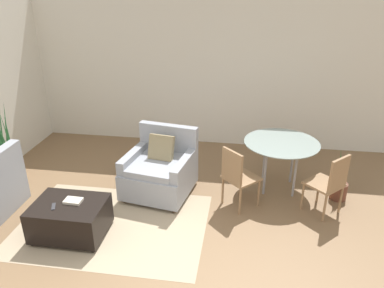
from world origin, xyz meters
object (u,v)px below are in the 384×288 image
at_px(potted_plant_small, 340,184).
at_px(tv_remote_primary, 53,206).
at_px(armchair, 160,170).
at_px(dining_table, 281,148).
at_px(book_stack, 73,201).
at_px(dining_chair_near_left, 237,174).
at_px(potted_plant, 8,161).
at_px(dining_chair_near_right, 330,181).
at_px(ottoman, 70,218).

bearing_deg(potted_plant_small, tv_remote_primary, -158.27).
height_order(armchair, dining_table, armchair).
height_order(book_stack, tv_remote_primary, book_stack).
height_order(armchair, book_stack, armchair).
bearing_deg(tv_remote_primary, dining_chair_near_left, 25.24).
relative_size(armchair, potted_plant, 0.81).
relative_size(book_stack, potted_plant_small, 0.27).
distance_m(dining_table, dining_chair_near_right, 0.89).
distance_m(ottoman, tv_remote_primary, 0.27).
relative_size(armchair, book_stack, 4.98).
bearing_deg(armchair, ottoman, -127.16).
bearing_deg(tv_remote_primary, dining_table, 30.47).
relative_size(dining_chair_near_right, potted_plant_small, 1.11).
height_order(potted_plant, dining_table, potted_plant).
xyz_separation_m(armchair, ottoman, (-0.89, -1.17, -0.12)).
xyz_separation_m(book_stack, potted_plant_small, (3.46, 1.32, -0.23)).
relative_size(tv_remote_primary, dining_chair_near_left, 0.17).
height_order(dining_table, dining_chair_near_left, dining_chair_near_left).
bearing_deg(potted_plant_small, book_stack, -159.15).
relative_size(book_stack, potted_plant, 0.16).
relative_size(dining_chair_near_left, potted_plant_small, 1.11).
height_order(potted_plant, potted_plant_small, potted_plant).
bearing_deg(potted_plant_small, dining_table, 168.09).
bearing_deg(book_stack, dining_chair_near_left, 24.10).
bearing_deg(ottoman, dining_chair_near_left, 24.83).
distance_m(potted_plant, dining_chair_near_left, 3.61).
distance_m(armchair, dining_chair_near_left, 1.17).
bearing_deg(dining_table, armchair, -167.64).
height_order(tv_remote_primary, dining_chair_near_right, dining_chair_near_right).
xyz_separation_m(ottoman, dining_table, (2.64, 1.55, 0.44)).
distance_m(tv_remote_primary, potted_plant_small, 3.94).
distance_m(dining_chair_near_right, potted_plant_small, 0.57).
relative_size(tv_remote_primary, potted_plant, 0.11).
height_order(armchair, dining_chair_near_right, armchair).
distance_m(armchair, dining_chair_near_right, 2.39).
bearing_deg(dining_chair_near_left, potted_plant_small, 16.29).
relative_size(ottoman, book_stack, 4.02).
height_order(armchair, potted_plant, potted_plant).
xyz_separation_m(armchair, dining_chair_near_right, (2.37, -0.23, 0.15)).
relative_size(armchair, dining_chair_near_left, 1.21).
bearing_deg(ottoman, dining_chair_near_right, 16.05).
bearing_deg(book_stack, dining_table, 30.05).
bearing_deg(dining_table, book_stack, -149.95).
distance_m(potted_plant, dining_table, 4.25).
height_order(armchair, tv_remote_primary, armchair).
relative_size(ottoman, dining_chair_near_left, 0.98).
xyz_separation_m(armchair, book_stack, (-0.84, -1.12, 0.10)).
distance_m(potted_plant, potted_plant_small, 5.09).
bearing_deg(dining_chair_near_left, armchair, 168.52).
distance_m(book_stack, potted_plant_small, 3.71).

